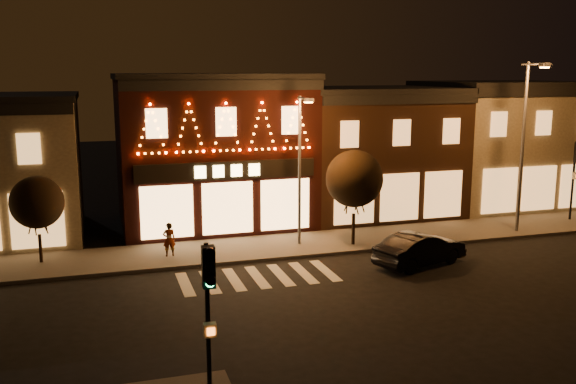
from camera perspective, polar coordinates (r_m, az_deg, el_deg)
name	(u,v)px	position (r m, az deg, el deg)	size (l,w,h in m)	color
ground	(286,312)	(22.70, -0.23, -10.83)	(120.00, 120.00, 0.00)	black
sidewalk_far	(277,246)	(30.49, -1.00, -4.96)	(44.00, 4.00, 0.15)	#47423D
building_pulp	(212,150)	(34.96, -6.91, 3.85)	(10.20, 8.34, 8.30)	black
building_right_a	(370,150)	(37.86, 7.42, 3.76)	(9.20, 8.28, 7.50)	#351F12
building_right_b	(499,143)	(42.36, 18.61, 4.24)	(9.20, 8.28, 7.80)	#665C48
traffic_signal_near	(209,297)	(15.01, -7.22, -9.45)	(0.31, 0.45, 4.33)	black
traffic_signal_far	(576,164)	(38.46, 24.71, 2.29)	(0.35, 0.50, 4.44)	black
streetlamp_mid	(301,159)	(29.66, 1.17, 3.01)	(0.46, 1.63, 7.14)	#59595E
streetlamp_right	(526,134)	(34.22, 20.77, 4.93)	(0.77, 2.00, 8.72)	#59595E
tree_left	(37,202)	(29.22, -21.84, -0.88)	(2.29, 2.29, 3.84)	black
tree_right	(354,179)	(30.11, 6.04, 1.21)	(2.75, 2.75, 4.60)	black
dark_sedan	(420,249)	(28.28, 11.92, -5.09)	(1.55, 4.44, 1.46)	black
pedestrian	(169,239)	(29.00, -10.74, -4.25)	(0.57, 0.37, 1.55)	gray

